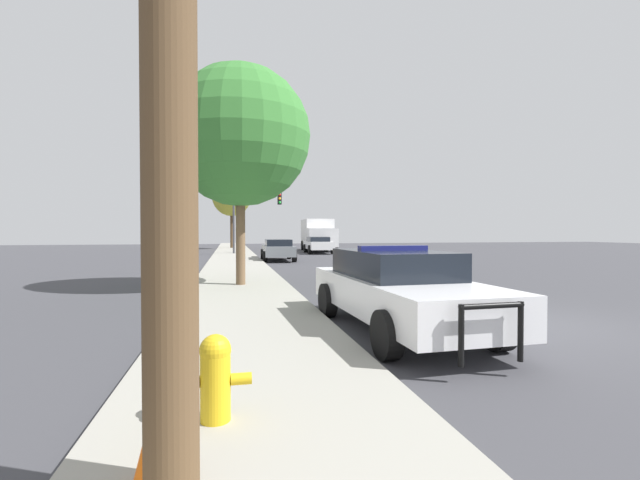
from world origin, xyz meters
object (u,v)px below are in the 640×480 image
object	(u,v)px
car_background_oncoming	(318,244)
tree_sidewalk_far	(232,197)
fire_hydrant	(215,375)
car_background_midblock	(278,249)
police_car	(397,288)
traffic_light	(254,209)
box_truck	(318,234)
traffic_cone	(157,437)
tree_sidewalk_near	(240,136)

from	to	relation	value
car_background_oncoming	tree_sidewalk_far	size ratio (longest dim) A/B	0.67
fire_hydrant	car_background_oncoming	size ratio (longest dim) A/B	0.16
car_background_midblock	car_background_oncoming	size ratio (longest dim) A/B	1.00
police_car	fire_hydrant	size ratio (longest dim) A/B	6.84
traffic_light	tree_sidewalk_far	distance (m)	11.42
box_truck	tree_sidewalk_far	size ratio (longest dim) A/B	1.02
box_truck	car_background_midblock	bearing A→B (deg)	71.74
car_background_midblock	car_background_oncoming	bearing A→B (deg)	64.14
police_car	traffic_cone	xyz separation A→B (m)	(-3.40, -4.25, -0.33)
tree_sidewalk_far	traffic_cone	bearing A→B (deg)	-90.97
police_car	car_background_midblock	size ratio (longest dim) A/B	1.09
box_truck	tree_sidewalk_far	xyz separation A→B (m)	(-7.79, 5.14, 3.66)
tree_sidewalk_near	car_background_oncoming	bearing A→B (deg)	71.81
tree_sidewalk_near	fire_hydrant	bearing A→B (deg)	-92.74
car_background_midblock	traffic_cone	xyz separation A→B (m)	(-3.34, -22.96, -0.27)
car_background_oncoming	traffic_cone	size ratio (longest dim) A/B	7.69
traffic_light	traffic_cone	distance (m)	29.99
box_truck	fire_hydrant	bearing A→B (deg)	80.46
fire_hydrant	tree_sidewalk_near	size ratio (longest dim) A/B	0.11
traffic_light	tree_sidewalk_near	world-z (taller)	tree_sidewalk_near
police_car	car_background_midblock	bearing A→B (deg)	-92.28
police_car	traffic_light	distance (m)	25.66
traffic_light	car_background_oncoming	world-z (taller)	traffic_light
traffic_light	box_truck	world-z (taller)	traffic_light
fire_hydrant	box_truck	bearing A→B (deg)	76.88
fire_hydrant	box_truck	size ratio (longest dim) A/B	0.11
car_background_midblock	tree_sidewalk_far	world-z (taller)	tree_sidewalk_far
tree_sidewalk_near	traffic_cone	distance (m)	11.38
car_background_midblock	box_truck	size ratio (longest dim) A/B	0.66
fire_hydrant	car_background_midblock	world-z (taller)	car_background_midblock
car_background_oncoming	police_car	bearing A→B (deg)	83.88
car_background_midblock	fire_hydrant	bearing A→B (deg)	-96.03
police_car	box_truck	distance (m)	31.95
fire_hydrant	traffic_cone	bearing A→B (deg)	-111.43
traffic_light	traffic_cone	size ratio (longest dim) A/B	7.78
traffic_light	car_background_oncoming	size ratio (longest dim) A/B	1.01
traffic_cone	tree_sidewalk_far	bearing A→B (deg)	89.03
police_car	box_truck	bearing A→B (deg)	-101.61
traffic_light	car_background_midblock	distance (m)	7.41
tree_sidewalk_far	police_car	bearing A→B (deg)	-85.77
fire_hydrant	tree_sidewalk_near	xyz separation A→B (m)	(0.46, 9.64, 4.17)
fire_hydrant	car_background_midblock	distance (m)	22.29
fire_hydrant	traffic_cone	distance (m)	0.95
traffic_light	traffic_cone	world-z (taller)	traffic_light
police_car	tree_sidewalk_near	bearing A→B (deg)	-69.93
car_background_oncoming	tree_sidewalk_near	xyz separation A→B (m)	(-6.72, -20.46, 3.97)
traffic_cone	car_background_oncoming	bearing A→B (deg)	76.34
car_background_midblock	tree_sidewalk_near	bearing A→B (deg)	-99.82
car_background_oncoming	box_truck	bearing A→B (deg)	-98.56
car_background_oncoming	tree_sidewalk_far	distance (m)	12.87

